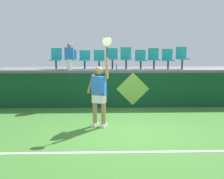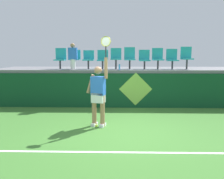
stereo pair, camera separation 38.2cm
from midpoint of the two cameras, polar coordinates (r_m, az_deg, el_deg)
The scene contains 19 objects.
ground_plane at distance 6.36m, azimuth 4.98°, elevation -10.40°, with size 40.00×40.00×0.00m, color #3D752D.
court_back_wall at distance 9.27m, azimuth 3.84°, elevation -0.21°, with size 10.63×0.20×1.33m, color #0F4223.
spectator_platform at distance 10.46m, azimuth 3.59°, elevation 4.77°, with size 10.63×2.66×0.12m, color slate.
court_baseline_stripe at distance 5.21m, azimuth 5.83°, elevation -14.72°, with size 9.56×0.08×0.01m, color white.
tennis_player at distance 6.74m, azimuth -1.66°, elevation -0.77°, with size 0.72×0.37×2.53m.
tennis_ball at distance 6.86m, azimuth -2.13°, elevation -8.67°, with size 0.07×0.07×0.07m, color #D1E533.
water_bottle at distance 9.23m, azimuth 2.97°, elevation 5.36°, with size 0.06×0.06×0.22m, color #338CE5.
stadium_chair_0 at distance 10.09m, azimuth -11.15°, elevation 7.47°, with size 0.44×0.42×0.86m.
stadium_chair_1 at distance 9.96m, azimuth -7.79°, elevation 7.47°, with size 0.44×0.42×0.79m.
stadium_chair_2 at distance 9.89m, azimuth -4.53°, elevation 7.40°, with size 0.44×0.42×0.77m.
stadium_chair_3 at distance 9.85m, azimuth -1.12°, elevation 7.40°, with size 0.44×0.42×0.78m.
stadium_chair_4 at distance 9.84m, azimuth 2.07°, elevation 7.69°, with size 0.44×0.42×0.86m.
stadium_chair_5 at distance 9.87m, azimuth 5.35°, elevation 7.69°, with size 0.44×0.42×0.89m.
stadium_chair_6 at distance 9.92m, azimuth 8.84°, elevation 7.31°, with size 0.44×0.42×0.79m.
stadium_chair_7 at distance 10.01m, azimuth 11.95°, elevation 7.46°, with size 0.44×0.42×0.86m.
stadium_chair_8 at distance 10.13m, azimuth 15.21°, elevation 7.22°, with size 0.44×0.42×0.82m.
stadium_chair_9 at distance 10.29m, azimuth 18.41°, elevation 7.44°, with size 0.44×0.42×0.91m.
spectator_0 at distance 9.55m, azimuth -8.20°, elevation 7.90°, with size 0.34×0.20×1.03m.
wall_signage_mount at distance 9.32m, azimuth 6.78°, elevation -4.35°, with size 1.27×0.01×1.37m.
Camera 2 is at (-0.20, -6.01, 2.04)m, focal length 38.29 mm.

